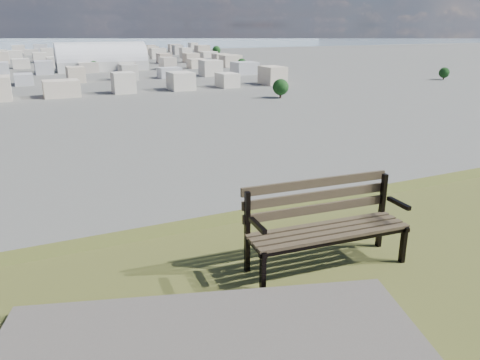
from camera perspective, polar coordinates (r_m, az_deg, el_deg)
park_bench at (r=4.62m, az=10.22°, el=-4.76°), size 1.62×0.63×0.83m
arena at (r=314.99m, az=-16.51°, el=13.66°), size 54.44×23.70×22.83m
city_blocks at (r=395.87m, az=-25.37°, el=13.23°), size 395.00×361.00×7.00m
bay_water at (r=901.12m, az=-25.86°, el=14.89°), size 2400.00×700.00×0.12m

